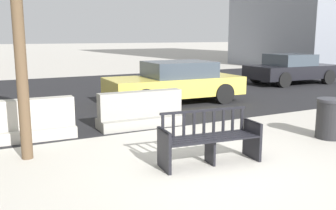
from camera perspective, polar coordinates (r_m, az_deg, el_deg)
The scene contains 8 objects.
ground_plane at distance 6.17m, azimuth 6.92°, elevation -9.51°, with size 200.00×200.00×0.00m, color #B7B2A8.
street_asphalt at distance 14.01m, azimuth -13.75°, elevation 1.59°, with size 120.00×12.00×0.01m, color black.
street_bench at distance 6.27m, azimuth 6.35°, elevation -5.36°, with size 1.74×0.70×0.88m.
jersey_barrier_centre at distance 8.76m, azimuth -4.18°, elevation -1.13°, with size 2.02×0.73×0.84m.
jersey_barrier_left at distance 8.17m, azimuth -21.06°, elevation -2.66°, with size 2.02×0.75×0.84m.
car_taxi_near at distance 11.89m, azimuth 1.10°, elevation 3.54°, with size 4.34×2.12×1.31m.
car_sedan_far at distance 17.57m, azimuth 18.29°, elevation 5.24°, with size 4.14×2.14×1.31m.
trash_bin at distance 8.45m, azimuth 23.49°, elevation -1.88°, with size 0.58×0.58×0.83m.
Camera 1 is at (-3.33, -4.74, 2.10)m, focal length 40.00 mm.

